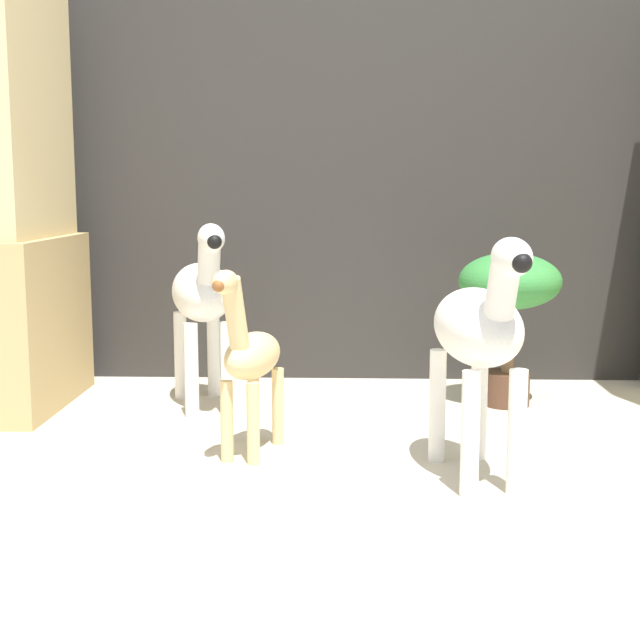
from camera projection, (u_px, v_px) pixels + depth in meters
ground_plane at (375, 534)px, 1.97m from camera, size 14.00×14.00×0.00m
wall_back at (366, 100)px, 3.46m from camera, size 6.40×0.08×2.20m
zebra_right at (480, 333)px, 2.29m from camera, size 0.27×0.54×0.65m
zebra_left at (203, 297)px, 3.06m from camera, size 0.32×0.54×0.65m
giraffe_figurine at (250, 358)px, 2.52m from camera, size 0.20×0.41×0.55m
potted_palm_front at (509, 294)px, 3.09m from camera, size 0.35×0.35×0.54m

